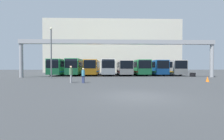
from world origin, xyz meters
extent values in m
plane|color=#2D3033|center=(0.00, 0.00, 0.00)|extent=(200.00, 200.00, 0.00)
cube|color=#B7B2A3|center=(0.00, 45.34, 8.67)|extent=(44.84, 12.00, 17.33)
cylinder|color=gray|center=(-16.17, 16.69, 2.81)|extent=(0.60, 0.60, 5.62)
cylinder|color=gray|center=(16.17, 16.69, 2.81)|extent=(0.60, 0.60, 5.62)
cube|color=gray|center=(0.00, 16.69, 5.97)|extent=(32.93, 0.80, 0.70)
cube|color=#268C4C|center=(-11.77, 23.70, 1.81)|extent=(2.43, 10.29, 2.92)
cube|color=black|center=(-11.77, 18.58, 2.35)|extent=(2.24, 0.06, 1.64)
cube|color=black|center=(-11.77, 23.70, 2.35)|extent=(2.46, 8.75, 1.23)
cube|color=#1966B2|center=(-11.77, 23.70, 0.88)|extent=(2.46, 9.78, 0.24)
cylinder|color=black|center=(-12.82, 20.82, 0.55)|extent=(0.28, 1.10, 1.10)
cylinder|color=black|center=(-10.71, 20.82, 0.55)|extent=(0.28, 1.10, 1.10)
cylinder|color=black|center=(-12.82, 26.58, 0.55)|extent=(0.28, 1.10, 1.10)
cylinder|color=black|center=(-10.71, 26.58, 0.55)|extent=(0.28, 1.10, 1.10)
cube|color=#268C4C|center=(-8.40, 24.40, 1.85)|extent=(2.43, 11.69, 3.00)
cube|color=black|center=(-8.40, 18.58, 2.41)|extent=(2.24, 0.06, 1.68)
cube|color=black|center=(-8.40, 24.40, 2.41)|extent=(2.46, 9.94, 1.26)
cube|color=#268C4C|center=(-8.40, 24.40, 0.89)|extent=(2.46, 11.11, 0.24)
cylinder|color=black|center=(-9.46, 21.13, 0.51)|extent=(0.28, 1.02, 1.02)
cylinder|color=black|center=(-7.35, 21.13, 0.51)|extent=(0.28, 1.02, 1.02)
cylinder|color=black|center=(-9.46, 27.68, 0.51)|extent=(0.28, 1.02, 1.02)
cylinder|color=black|center=(-7.35, 27.68, 0.51)|extent=(0.28, 1.02, 1.02)
cube|color=orange|center=(-5.04, 24.23, 1.75)|extent=(2.41, 11.35, 2.81)
cube|color=black|center=(-5.04, 18.58, 2.27)|extent=(2.22, 0.06, 1.57)
cube|color=black|center=(-5.04, 24.23, 2.27)|extent=(2.44, 9.64, 1.18)
cube|color=#1966B2|center=(-5.04, 24.23, 0.85)|extent=(2.44, 10.78, 0.24)
cylinder|color=black|center=(-6.09, 21.05, 0.54)|extent=(0.28, 1.09, 1.09)
cylinder|color=black|center=(-4.00, 21.05, 0.54)|extent=(0.28, 1.09, 1.09)
cylinder|color=black|center=(-6.09, 27.41, 0.54)|extent=(0.28, 1.09, 1.09)
cylinder|color=black|center=(-4.00, 27.41, 0.54)|extent=(0.28, 1.09, 1.09)
cube|color=silver|center=(-1.68, 24.07, 1.80)|extent=(2.51, 11.02, 2.91)
cube|color=black|center=(-1.68, 18.58, 2.34)|extent=(2.31, 0.06, 1.63)
cube|color=black|center=(-1.68, 24.07, 2.34)|extent=(2.54, 9.37, 1.22)
cube|color=#1966B2|center=(-1.68, 24.07, 0.87)|extent=(2.54, 10.47, 0.24)
cylinder|color=black|center=(-2.78, 20.98, 0.50)|extent=(0.28, 1.00, 1.00)
cylinder|color=black|center=(-0.58, 20.98, 0.50)|extent=(0.28, 1.00, 1.00)
cylinder|color=black|center=(-2.78, 27.15, 0.50)|extent=(0.28, 1.00, 1.00)
cylinder|color=black|center=(-0.58, 27.15, 0.50)|extent=(0.28, 1.00, 1.00)
cube|color=beige|center=(1.68, 23.57, 1.69)|extent=(2.55, 10.03, 2.68)
cube|color=black|center=(1.68, 18.58, 2.18)|extent=(2.34, 0.06, 1.50)
cube|color=black|center=(1.68, 23.57, 2.18)|extent=(2.58, 8.53, 1.12)
cube|color=red|center=(1.68, 23.57, 0.83)|extent=(2.58, 9.53, 0.24)
cylinder|color=black|center=(0.57, 20.76, 0.45)|extent=(0.28, 0.90, 0.90)
cylinder|color=black|center=(2.79, 20.76, 0.45)|extent=(0.28, 0.90, 0.90)
cylinder|color=black|center=(0.57, 26.38, 0.45)|extent=(0.28, 0.90, 0.90)
cylinder|color=black|center=(2.79, 26.38, 0.45)|extent=(0.28, 0.90, 0.90)
cube|color=#268C4C|center=(5.04, 24.76, 1.75)|extent=(2.57, 12.41, 2.79)
cube|color=black|center=(5.04, 18.58, 2.26)|extent=(2.36, 0.06, 1.56)
cube|color=black|center=(5.04, 24.76, 2.26)|extent=(2.60, 10.55, 1.17)
cube|color=red|center=(5.04, 24.76, 0.85)|extent=(2.60, 11.79, 0.24)
cylinder|color=black|center=(3.92, 21.29, 0.52)|extent=(0.28, 1.05, 1.05)
cylinder|color=black|center=(6.17, 21.29, 0.52)|extent=(0.28, 1.05, 1.05)
cylinder|color=black|center=(3.92, 28.24, 0.52)|extent=(0.28, 1.05, 1.05)
cylinder|color=black|center=(6.17, 28.24, 0.52)|extent=(0.28, 1.05, 1.05)
cube|color=#1959A5|center=(8.40, 23.94, 1.72)|extent=(2.42, 10.77, 2.73)
cube|color=black|center=(8.40, 18.58, 2.22)|extent=(2.23, 0.06, 1.53)
cube|color=black|center=(8.40, 23.94, 2.22)|extent=(2.45, 9.16, 1.15)
cube|color=#268C4C|center=(8.40, 23.94, 0.84)|extent=(2.45, 10.23, 0.24)
cylinder|color=black|center=(7.35, 20.93, 0.52)|extent=(0.28, 1.04, 1.04)
cylinder|color=black|center=(9.45, 20.93, 0.52)|extent=(0.28, 1.04, 1.04)
cylinder|color=black|center=(7.35, 26.96, 0.52)|extent=(0.28, 1.04, 1.04)
cylinder|color=black|center=(9.45, 26.96, 0.52)|extent=(0.28, 1.04, 1.04)
cube|color=beige|center=(11.77, 24.36, 1.70)|extent=(2.48, 11.61, 2.70)
cube|color=black|center=(11.77, 18.58, 2.20)|extent=(2.29, 0.06, 1.51)
cube|color=black|center=(11.77, 24.36, 2.20)|extent=(2.51, 9.86, 1.14)
cube|color=orange|center=(11.77, 24.36, 0.84)|extent=(2.51, 11.02, 0.24)
cylinder|color=black|center=(10.68, 21.11, 0.47)|extent=(0.28, 0.93, 0.93)
cylinder|color=black|center=(12.85, 21.11, 0.47)|extent=(0.28, 0.93, 0.93)
cylinder|color=black|center=(10.68, 27.61, 0.47)|extent=(0.28, 0.93, 0.93)
cylinder|color=black|center=(12.85, 27.61, 0.47)|extent=(0.28, 0.93, 0.93)
cylinder|color=navy|center=(-4.47, 7.59, 0.38)|extent=(0.18, 0.18, 0.76)
cylinder|color=navy|center=(-4.34, 7.51, 0.38)|extent=(0.18, 0.18, 0.76)
cylinder|color=teal|center=(-4.41, 7.55, 1.08)|extent=(0.33, 0.33, 0.64)
sphere|color=beige|center=(-4.41, 7.55, 1.51)|extent=(0.21, 0.21, 0.21)
cylinder|color=gray|center=(-5.72, 7.60, 0.44)|extent=(0.20, 0.20, 0.88)
cylinder|color=gray|center=(-5.78, 7.76, 0.44)|extent=(0.20, 0.20, 0.88)
cylinder|color=#4C724C|center=(-5.75, 7.68, 1.24)|extent=(0.38, 0.38, 0.73)
sphere|color=tan|center=(-5.75, 7.68, 1.73)|extent=(0.24, 0.24, 0.24)
cone|color=orange|center=(9.86, 8.46, 0.31)|extent=(0.37, 0.37, 0.63)
torus|color=black|center=(13.68, 18.17, 0.12)|extent=(1.04, 1.04, 0.24)
torus|color=black|center=(13.68, 18.17, 0.36)|extent=(1.04, 1.04, 0.24)
torus|color=black|center=(13.68, 18.17, 0.60)|extent=(1.04, 1.04, 0.24)
cylinder|color=#595B60|center=(-10.44, 14.58, 3.72)|extent=(0.20, 0.20, 7.44)
sphere|color=beige|center=(-10.44, 14.58, 7.59)|extent=(0.36, 0.36, 0.36)
camera|label=1|loc=(-1.76, -8.61, 1.68)|focal=24.00mm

